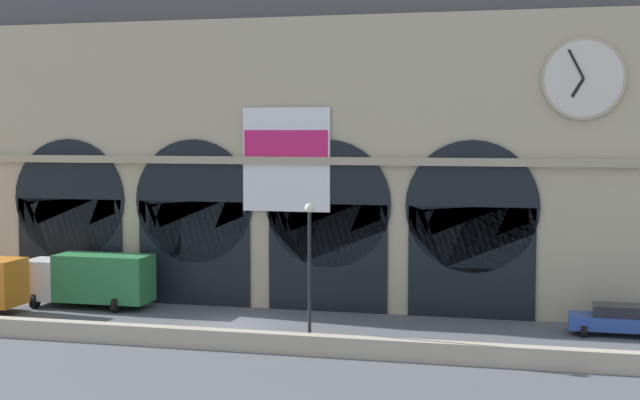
% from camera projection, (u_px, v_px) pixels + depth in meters
% --- Properties ---
extents(ground_plane, '(200.00, 200.00, 0.00)m').
position_uv_depth(ground_plane, '(232.00, 325.00, 48.18)').
color(ground_plane, '#54565B').
extents(quay_parapet_wall, '(90.00, 0.70, 0.93)m').
position_uv_depth(quay_parapet_wall, '(195.00, 338.00, 43.21)').
color(quay_parapet_wall, '#B2A891').
rests_on(quay_parapet_wall, ground).
extents(station_building, '(41.90, 6.09, 20.39)m').
position_uv_depth(station_building, '(274.00, 136.00, 55.01)').
color(station_building, '#BCAD8C').
rests_on(station_building, ground).
extents(box_truck_midwest, '(7.50, 2.91, 3.12)m').
position_uv_depth(box_truck_midwest, '(90.00, 278.00, 52.96)').
color(box_truck_midwest, white).
rests_on(box_truck_midwest, ground).
extents(car_east, '(4.40, 2.22, 1.55)m').
position_uv_depth(car_east, '(615.00, 319.00, 45.80)').
color(car_east, '#28479E').
rests_on(car_east, ground).
extents(street_lamp_quayside, '(0.44, 0.44, 6.90)m').
position_uv_depth(street_lamp_quayside, '(309.00, 257.00, 42.40)').
color(street_lamp_quayside, black).
rests_on(street_lamp_quayside, ground).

